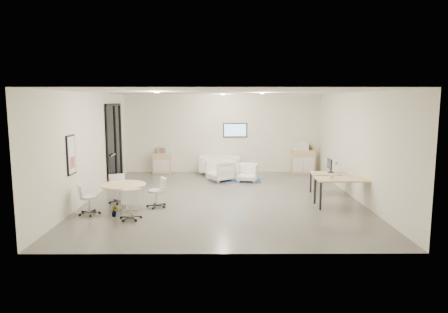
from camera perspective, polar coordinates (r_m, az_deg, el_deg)
room_shell at (r=11.99m, az=-0.12°, el=1.51°), size 9.60×10.60×4.80m
glass_door at (r=15.02m, az=-15.42°, el=2.16°), size 0.09×1.90×2.85m
artwork at (r=11.13m, az=-21.00°, el=0.19°), size 0.05×0.54×1.04m
wall_tv at (r=16.43m, az=1.59°, el=3.79°), size 0.98×0.06×0.58m
ceiling_spots at (r=12.75m, az=-1.04°, el=9.01°), size 3.14×4.14×0.03m
sideboard_left at (r=16.59m, az=-8.90°, el=-0.94°), size 0.72×0.38×0.81m
sideboard_right at (r=16.68m, az=11.18°, el=-0.71°), size 0.95×0.46×0.95m
books at (r=16.53m, az=-9.06°, el=0.83°), size 0.42×0.14×0.22m
printer at (r=16.58m, az=10.96°, el=1.49°), size 0.54×0.46×0.37m
loveseat at (r=16.22m, az=-0.57°, el=-1.31°), size 1.68×0.90×0.61m
blue_rug at (r=14.98m, az=2.49°, el=-3.36°), size 1.61×1.19×0.01m
armchair_left at (r=14.76m, az=-0.52°, el=-1.90°), size 1.08×1.10×0.84m
armchair_right at (r=14.68m, az=3.33°, el=-2.17°), size 0.81×0.78×0.74m
desk_rear at (r=13.09m, az=15.17°, el=-2.62°), size 1.35×0.77×0.68m
desk_front at (r=11.63m, az=16.72°, el=-3.43°), size 1.54×0.77×0.80m
monitor at (r=13.17m, az=14.87°, el=-1.19°), size 0.20×0.50×0.44m
round_table at (r=11.09m, az=-14.17°, el=-4.28°), size 1.20×1.20×0.73m
meeting_chairs at (r=11.14m, az=-14.13°, el=-5.46°), size 2.41×2.41×0.82m
plant_cabinet at (r=16.65m, az=12.28°, el=1.26°), size 0.28×0.31×0.22m
plant_floor at (r=10.71m, az=-15.36°, el=-7.96°), size 0.23×0.32×0.13m
cup at (r=11.58m, az=15.15°, el=-2.71°), size 0.12×0.10×0.11m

